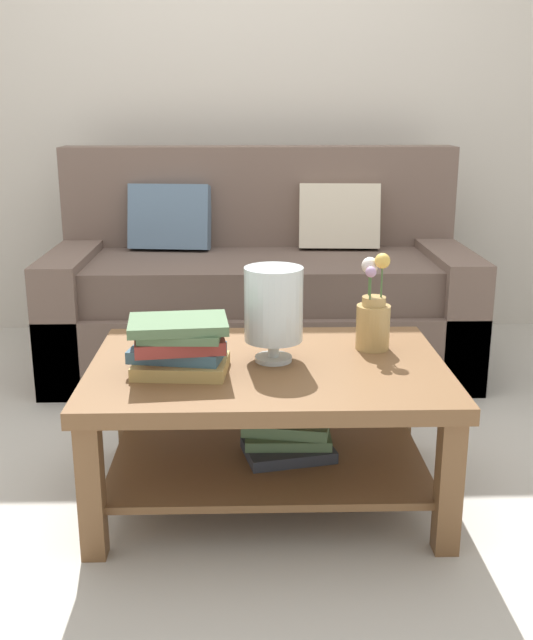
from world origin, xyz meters
The scene contains 7 objects.
ground_plane centered at (0.00, 0.00, 0.00)m, with size 10.00×10.00×0.00m, color #B7B2A8.
back_wall centered at (0.00, 1.65, 1.35)m, with size 6.40×0.12×2.70m, color beige.
couch centered at (0.07, 0.93, 0.36)m, with size 2.00×0.90×1.06m.
coffee_table centered at (0.08, -0.42, 0.33)m, with size 1.13×0.79×0.47m.
book_stack_main centered at (-0.20, -0.50, 0.56)m, with size 0.32×0.24×0.17m.
glass_hurricane_vase centered at (0.09, -0.40, 0.65)m, with size 0.19×0.19×0.31m.
flower_pitcher centered at (0.43, -0.28, 0.58)m, with size 0.11×0.11×0.33m.
Camera 1 is at (0.01, -2.69, 1.26)m, focal length 42.24 mm.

